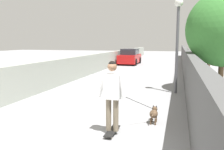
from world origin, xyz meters
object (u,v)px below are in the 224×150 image
at_px(tree_right_mid, 210,29).
at_px(tree_right_near, 224,29).
at_px(skateboard, 112,131).
at_px(dog, 154,113).
at_px(lamp_post, 178,28).
at_px(car_near, 130,57).
at_px(person_skateboarder, 112,91).

bearing_deg(tree_right_mid, tree_right_near, 179.05).
xyz_separation_m(skateboard, dog, (1.05, -0.88, 0.21)).
bearing_deg(dog, tree_right_near, -26.33).
height_order(tree_right_near, dog, tree_right_near).
relative_size(tree_right_near, dog, 3.26).
bearing_deg(lamp_post, dog, 173.00).
bearing_deg(lamp_post, tree_right_near, -70.11).
relative_size(tree_right_near, tree_right_mid, 1.09).
bearing_deg(tree_right_near, dog, 153.67).
xyz_separation_m(skateboard, car_near, (17.89, 3.24, 0.65)).
xyz_separation_m(tree_right_mid, person_skateboarder, (-11.38, 3.36, -1.96)).
bearing_deg(tree_right_near, person_skateboarder, 150.92).
bearing_deg(dog, lamp_post, -7.00).
bearing_deg(tree_right_near, car_near, 28.43).
distance_m(tree_right_near, skateboard, 7.24).
relative_size(tree_right_near, car_near, 1.10).
distance_m(lamp_post, skateboard, 6.02).
height_order(tree_right_near, skateboard, tree_right_near).
distance_m(lamp_post, dog, 4.86).
xyz_separation_m(tree_right_mid, dog, (-10.33, 2.48, -2.75)).
bearing_deg(lamp_post, car_near, 20.01).
height_order(skateboard, car_near, car_near).
bearing_deg(lamp_post, person_skateboarder, 165.03).
bearing_deg(person_skateboarder, tree_right_near, -29.08).
bearing_deg(car_near, skateboard, -169.75).
height_order(tree_right_near, person_skateboarder, tree_right_near).
bearing_deg(car_near, tree_right_mid, -134.66).
relative_size(tree_right_near, lamp_post, 1.09).
bearing_deg(skateboard, person_skateboarder, 165.96).
height_order(dog, car_near, car_near).
distance_m(tree_right_near, car_near, 13.81).
xyz_separation_m(person_skateboarder, car_near, (17.89, 3.24, -0.35)).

